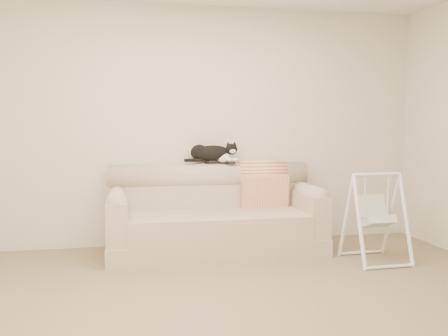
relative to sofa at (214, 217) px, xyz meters
name	(u,v)px	position (x,y,z in m)	size (l,w,h in m)	color
ground_plane	(241,305)	(-0.10, -1.62, -0.35)	(5.00, 5.00, 0.00)	#7B674E
room_shell	(241,95)	(-0.10, -1.62, 1.18)	(5.04, 4.04, 2.60)	beige
sofa	(214,217)	(0.00, 0.00, 0.00)	(2.20, 0.93, 0.90)	#BDAE96
remote_a	(214,162)	(0.04, 0.24, 0.56)	(0.18, 0.06, 0.03)	black
remote_b	(228,163)	(0.19, 0.20, 0.56)	(0.17, 0.13, 0.02)	black
tuxedo_cat	(212,153)	(0.03, 0.25, 0.66)	(0.59, 0.25, 0.23)	black
throw_blanket	(262,178)	(0.58, 0.23, 0.37)	(0.52, 0.38, 0.58)	#E45232
baby_swing	(375,217)	(1.45, -0.72, 0.08)	(0.54, 0.58, 0.87)	white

